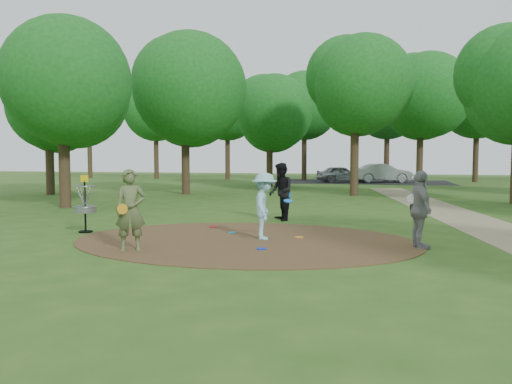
# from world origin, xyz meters

# --- Properties ---
(ground) EXTENTS (100.00, 100.00, 0.00)m
(ground) POSITION_xyz_m (0.00, 0.00, 0.00)
(ground) COLOR #2D5119
(ground) RESTS_ON ground
(dirt_clearing) EXTENTS (8.40, 8.40, 0.02)m
(dirt_clearing) POSITION_xyz_m (0.00, 0.00, 0.01)
(dirt_clearing) COLOR #47301C
(dirt_clearing) RESTS_ON ground
(parking_lot) EXTENTS (14.00, 8.00, 0.01)m
(parking_lot) POSITION_xyz_m (2.00, 30.00, 0.00)
(parking_lot) COLOR black
(parking_lot) RESTS_ON ground
(player_observer_with_disc) EXTENTS (0.76, 0.66, 1.77)m
(player_observer_with_disc) POSITION_xyz_m (-2.06, -1.82, 0.88)
(player_observer_with_disc) COLOR #546239
(player_observer_with_disc) RESTS_ON ground
(player_throwing_with_disc) EXTENTS (1.12, 1.16, 1.65)m
(player_throwing_with_disc) POSITION_xyz_m (0.44, 0.26, 0.83)
(player_throwing_with_disc) COLOR #94D0DC
(player_throwing_with_disc) RESTS_ON ground
(player_walking_with_disc) EXTENTS (1.02, 1.11, 1.85)m
(player_walking_with_disc) POSITION_xyz_m (0.15, 3.98, 0.92)
(player_walking_with_disc) COLOR black
(player_walking_with_disc) RESTS_ON ground
(player_waiting_with_disc) EXTENTS (0.70, 1.09, 1.73)m
(player_waiting_with_disc) POSITION_xyz_m (4.03, -0.11, 0.86)
(player_waiting_with_disc) COLOR gray
(player_waiting_with_disc) RESTS_ON ground
(disc_ground_cyan) EXTENTS (0.22, 0.22, 0.02)m
(disc_ground_cyan) POSITION_xyz_m (-0.61, 0.99, 0.03)
(disc_ground_cyan) COLOR #1A92D3
(disc_ground_cyan) RESTS_ON dirt_clearing
(disc_ground_blue) EXTENTS (0.22, 0.22, 0.02)m
(disc_ground_blue) POSITION_xyz_m (0.67, -1.10, 0.03)
(disc_ground_blue) COLOR #0B25CA
(disc_ground_blue) RESTS_ON dirt_clearing
(disc_ground_red) EXTENTS (0.22, 0.22, 0.02)m
(disc_ground_red) POSITION_xyz_m (-1.41, 1.91, 0.03)
(disc_ground_red) COLOR red
(disc_ground_red) RESTS_ON dirt_clearing
(car_left) EXTENTS (4.16, 2.94, 1.31)m
(car_left) POSITION_xyz_m (0.34, 29.44, 0.66)
(car_left) COLOR #9FA2A6
(car_left) RESTS_ON ground
(car_right) EXTENTS (4.82, 2.78, 1.50)m
(car_right) POSITION_xyz_m (3.68, 29.59, 0.75)
(car_right) COLOR #A5A9AD
(car_right) RESTS_ON ground
(disc_ground_orange) EXTENTS (0.22, 0.22, 0.02)m
(disc_ground_orange) POSITION_xyz_m (1.23, 0.64, 0.03)
(disc_ground_orange) COLOR orange
(disc_ground_orange) RESTS_ON dirt_clearing
(disc_golf_basket) EXTENTS (0.63, 0.63, 1.54)m
(disc_golf_basket) POSITION_xyz_m (-4.50, 0.30, 0.87)
(disc_golf_basket) COLOR black
(disc_golf_basket) RESTS_ON ground
(tree_ring) EXTENTS (37.16, 45.06, 8.82)m
(tree_ring) POSITION_xyz_m (2.55, 9.90, 5.16)
(tree_ring) COLOR #332316
(tree_ring) RESTS_ON ground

